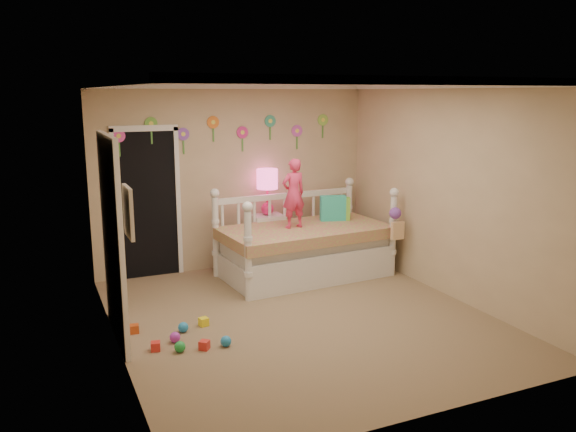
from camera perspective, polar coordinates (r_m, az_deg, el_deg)
name	(u,v)px	position (r m, az deg, el deg)	size (l,w,h in m)	color
floor	(301,318)	(6.70, 1.32, -9.88)	(4.00, 4.50, 0.01)	#7F684C
ceiling	(303,82)	(6.22, 1.44, 12.96)	(4.00, 4.50, 0.01)	white
back_wall	(235,178)	(8.39, -5.21, 3.74)	(4.00, 0.01, 2.60)	tan
left_wall	(111,221)	(5.78, -16.84, -0.45)	(0.01, 4.50, 2.60)	tan
right_wall	(450,192)	(7.40, 15.53, 2.25)	(0.01, 4.50, 2.60)	tan
crown_molding	(303,85)	(6.22, 1.44, 12.68)	(4.00, 4.50, 0.06)	white
daybed	(305,232)	(8.00, 1.62, -1.54)	(2.30, 1.24, 1.25)	white
pillow_turquoise	(333,208)	(8.36, 4.40, 0.77)	(0.36, 0.13, 0.36)	#27C39E
pillow_lime	(338,209)	(8.40, 4.87, 0.70)	(0.35, 0.13, 0.33)	#7FCF3F
child	(293,193)	(7.83, 0.54, 2.21)	(0.34, 0.22, 0.94)	#F43768
nightstand	(268,240)	(8.55, -2.00, -2.37)	(0.45, 0.34, 0.75)	white
table_lamp	(267,185)	(8.39, -2.04, 3.07)	(0.30, 0.30, 0.67)	#F02069
closet_doorway	(148,203)	(8.11, -13.53, 1.28)	(0.90, 0.04, 2.07)	black
flower_decals	(228,133)	(8.29, -5.87, 8.08)	(3.40, 0.02, 0.50)	#B2668C
mirror_closet	(113,239)	(6.13, -16.70, -2.15)	(0.07, 1.30, 2.10)	white
wall_picture	(128,212)	(4.86, -15.30, 0.37)	(0.05, 0.34, 0.42)	white
hanging_bag	(396,224)	(7.95, 10.45, -0.82)	(0.20, 0.16, 0.36)	beige
toy_scatter	(179,335)	(6.21, -10.55, -11.34)	(0.80, 1.30, 0.11)	#996666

